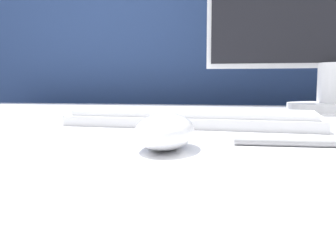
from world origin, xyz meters
TOP-DOWN VIEW (x-y plane):
  - partition_panel at (0.00, 0.73)m, footprint 5.00×0.03m
  - computer_mouse_near at (-0.00, -0.27)m, footprint 0.06×0.11m
  - keyboard at (0.00, -0.04)m, footprint 0.40×0.16m
  - pen at (0.14, -0.23)m, footprint 0.15×0.01m

SIDE VIEW (x-z plane):
  - partition_panel at x=0.00m, z-range 0.00..1.35m
  - pen at x=0.14m, z-range 0.77..0.78m
  - keyboard at x=0.00m, z-range 0.77..0.79m
  - computer_mouse_near at x=0.00m, z-range 0.77..0.81m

